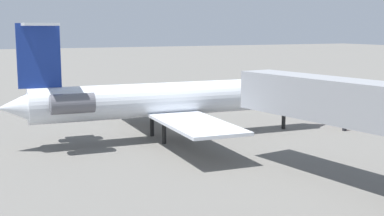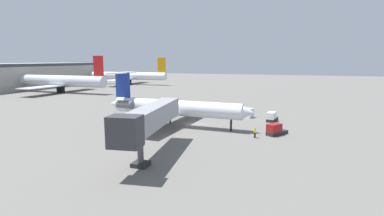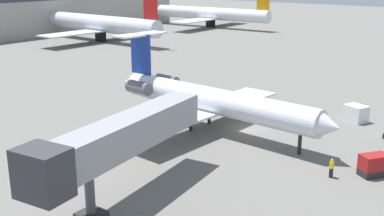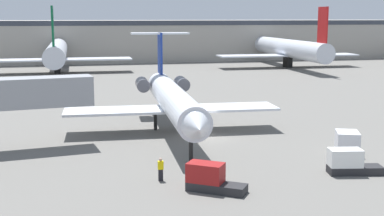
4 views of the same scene
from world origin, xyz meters
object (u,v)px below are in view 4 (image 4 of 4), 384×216
Objects in this scene: regional_jet at (172,98)px; baggage_tug_trailing at (210,179)px; parked_airliner_centre at (288,49)px; parked_airliner_west_mid at (57,52)px; cargo_container_uld at (347,143)px; baggage_tug_lead at (349,163)px; ground_crew_marshaller at (161,169)px.

regional_jet reaches higher than baggage_tug_trailing.
parked_airliner_west_mid is at bearing -179.52° from parked_airliner_centre.
cargo_container_uld is at bearing -70.79° from parked_airliner_west_mid.
regional_jet is 0.75× the size of parked_airliner_centre.
regional_jet is 7.11× the size of baggage_tug_trailing.
cargo_container_uld is at bearing 25.55° from baggage_tug_trailing.
parked_airliner_centre reaches higher than parked_airliner_west_mid.
baggage_tug_lead is 6.03m from cargo_container_uld.
baggage_tug_lead is at bearing -73.94° from parked_airliner_west_mid.
parked_airliner_centre is (26.30, 72.61, 3.36)m from cargo_container_uld.
regional_jet is 0.80× the size of parked_airliner_west_mid.
baggage_tug_lead and baggage_tug_trailing have the same top height.
parked_airliner_centre reaches higher than baggage_tug_trailing.
baggage_tug_lead is 83.27m from parked_airliner_centre.
parked_airliner_centre is (40.26, 79.28, 3.49)m from baggage_tug_trailing.
baggage_tug_lead is 80.72m from parked_airliner_west_mid.
baggage_tug_trailing is 79.72m from parked_airliner_west_mid.
regional_jet is 18.83m from baggage_tug_trailing.
ground_crew_marshaller is at bearing -167.47° from cargo_container_uld.
ground_crew_marshaller is 0.05× the size of parked_airliner_west_mid.
regional_jet is at bearing -122.85° from parked_airliner_centre.
regional_jet is 20.13m from baggage_tug_lead.
regional_jet reaches higher than cargo_container_uld.
regional_jet is 16.38m from ground_crew_marshaller.
regional_jet is at bearing 86.66° from baggage_tug_trailing.
baggage_tug_lead is 11.20m from baggage_tug_trailing.
baggage_tug_trailing is (2.87, -2.93, -0.02)m from ground_crew_marshaller.
cargo_container_uld reaches higher than ground_crew_marshaller.
parked_airliner_centre is at bearing 0.48° from parked_airliner_west_mid.
parked_airliner_centre reaches higher than ground_crew_marshaller.
parked_airliner_centre reaches higher than regional_jet.
baggage_tug_trailing is 15.47m from cargo_container_uld.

